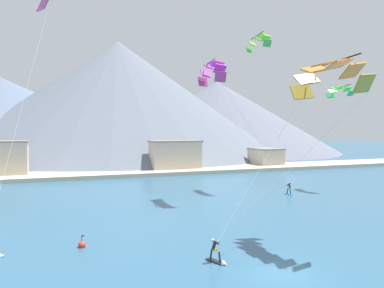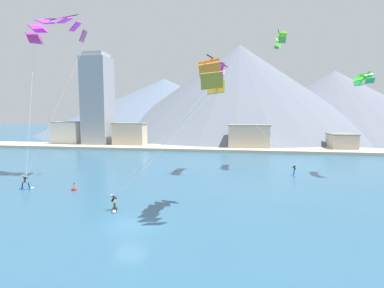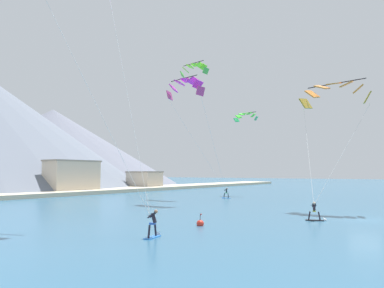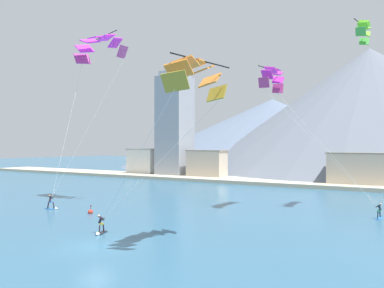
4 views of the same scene
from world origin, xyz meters
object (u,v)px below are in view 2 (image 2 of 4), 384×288
at_px(kitesurfer_near_lead, 27,185).
at_px(parafoil_kite_near_trail, 212,73).
at_px(parafoil_kite_near_lead, 56,28).
at_px(parafoil_kite_mid_center, 220,70).
at_px(parafoil_kite_distant_low_drift, 281,38).
at_px(parafoil_kite_distant_high_outer, 363,78).
at_px(race_marker_buoy, 74,189).
at_px(kitesurfer_near_trail, 114,206).
at_px(kitesurfer_mid_center, 294,172).

bearing_deg(kitesurfer_near_lead, parafoil_kite_near_trail, -13.26).
height_order(parafoil_kite_near_lead, parafoil_kite_mid_center, parafoil_kite_near_lead).
bearing_deg(kitesurfer_near_lead, parafoil_kite_distant_low_drift, 30.59).
height_order(parafoil_kite_distant_high_outer, race_marker_buoy, parafoil_kite_distant_high_outer).
bearing_deg(parafoil_kite_distant_low_drift, kitesurfer_near_trail, -125.62).
distance_m(parafoil_kite_near_trail, race_marker_buoy, 21.87).
distance_m(kitesurfer_near_trail, parafoil_kite_distant_low_drift, 36.39).
bearing_deg(parafoil_kite_near_lead, parafoil_kite_distant_high_outer, 9.35).
height_order(kitesurfer_near_trail, race_marker_buoy, kitesurfer_near_trail).
bearing_deg(kitesurfer_near_lead, race_marker_buoy, 4.66).
bearing_deg(kitesurfer_near_trail, race_marker_buoy, 141.12).
distance_m(kitesurfer_near_lead, parafoil_kite_distant_high_outer, 46.90).
height_order(parafoil_kite_distant_high_outer, parafoil_kite_distant_low_drift, parafoil_kite_distant_low_drift).
xyz_separation_m(kitesurfer_mid_center, parafoil_kite_near_lead, (-33.57, -6.22, 20.58)).
height_order(parafoil_kite_near_trail, parafoil_kite_distant_high_outer, parafoil_kite_distant_high_outer).
relative_size(kitesurfer_mid_center, race_marker_buoy, 1.75).
bearing_deg(parafoil_kite_distant_high_outer, kitesurfer_mid_center, -174.95).
height_order(kitesurfer_near_lead, kitesurfer_mid_center, kitesurfer_near_lead).
bearing_deg(parafoil_kite_distant_low_drift, parafoil_kite_mid_center, -151.90).
relative_size(kitesurfer_near_lead, parafoil_kite_distant_high_outer, 0.39).
xyz_separation_m(kitesurfer_mid_center, parafoil_kite_distant_low_drift, (-1.97, 4.49, 20.48)).
bearing_deg(parafoil_kite_mid_center, race_marker_buoy, -141.11).
xyz_separation_m(kitesurfer_mid_center, parafoil_kite_near_trail, (-10.43, -19.41, 12.11)).
distance_m(kitesurfer_mid_center, parafoil_kite_near_lead, 39.86).
distance_m(parafoil_kite_mid_center, parafoil_kite_distant_low_drift, 11.75).
xyz_separation_m(kitesurfer_near_trail, race_marker_buoy, (-7.95, 6.41, -0.30)).
xyz_separation_m(parafoil_kite_near_trail, parafoil_kite_distant_low_drift, (8.46, 23.90, 8.37)).
relative_size(kitesurfer_mid_center, parafoil_kite_distant_low_drift, 0.34).
relative_size(kitesurfer_near_trail, parafoil_kite_near_lead, 0.08).
xyz_separation_m(parafoil_kite_distant_low_drift, race_marker_buoy, (-25.46, -18.04, -20.80)).
xyz_separation_m(parafoil_kite_near_trail, parafoil_kite_distant_high_outer, (19.50, 20.21, 1.58)).
relative_size(kitesurfer_near_trail, parafoil_kite_mid_center, 0.12).
relative_size(kitesurfer_mid_center, parafoil_kite_mid_center, 0.12).
relative_size(parafoil_kite_mid_center, parafoil_kite_distant_high_outer, 3.34).
relative_size(kitesurfer_near_lead, parafoil_kite_distant_low_drift, 0.35).
xyz_separation_m(parafoil_kite_distant_high_outer, race_marker_buoy, (-36.51, -14.35, -14.01)).
xyz_separation_m(parafoil_kite_near_lead, race_marker_buoy, (6.13, -7.33, -20.90)).
distance_m(kitesurfer_near_lead, parafoil_kite_near_trail, 26.38).
xyz_separation_m(parafoil_kite_near_lead, parafoil_kite_near_trail, (23.14, -13.20, -8.47)).
height_order(kitesurfer_near_trail, parafoil_kite_near_trail, parafoil_kite_near_trail).
height_order(parafoil_kite_mid_center, parafoil_kite_distant_low_drift, parafoil_kite_distant_low_drift).
distance_m(kitesurfer_near_lead, parafoil_kite_mid_center, 29.97).
xyz_separation_m(kitesurfer_near_lead, parafoil_kite_mid_center, (22.15, 13.62, 14.91)).
bearing_deg(parafoil_kite_distant_low_drift, parafoil_kite_near_trail, -109.48).
distance_m(kitesurfer_mid_center, parafoil_kite_near_trail, 25.14).
xyz_separation_m(parafoil_kite_near_trail, parafoil_kite_mid_center, (-0.71, 19.01, 2.89)).
height_order(kitesurfer_near_lead, parafoil_kite_near_trail, parafoil_kite_near_trail).
relative_size(kitesurfer_near_trail, parafoil_kite_near_trail, 0.14).
height_order(parafoil_kite_near_lead, race_marker_buoy, parafoil_kite_near_lead).
bearing_deg(parafoil_kite_near_trail, parafoil_kite_mid_center, 92.14).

